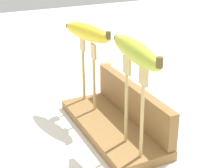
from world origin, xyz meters
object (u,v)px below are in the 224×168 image
Objects in this scene: fork_stand_left at (88,67)px; banana_raised_left at (87,32)px; fork_stand_right at (134,99)px; banana_raised_right at (135,51)px; fork_fallen_near at (120,61)px.

banana_raised_left reaches higher than fork_stand_left.
banana_raised_left reaches higher than fork_stand_right.
banana_raised_right is at bearing 174.89° from fork_stand_right.
banana_raised_left is 0.45m from fork_fallen_near.
fork_stand_right is 0.97× the size of banana_raised_right.
banana_raised_left is 0.92× the size of fork_fallen_near.
banana_raised_left is 0.23m from banana_raised_right.
banana_raised_left is 0.87× the size of banana_raised_right.
banana_raised_right is at bearing -24.96° from fork_fallen_near.
banana_raised_right is 0.64m from fork_fallen_near.
banana_raised_right is (0.23, 0.00, 0.02)m from banana_raised_left.
banana_raised_left is at bearing -180.00° from fork_stand_right.
fork_stand_right is at bearing -24.95° from fork_fallen_near.
banana_raised_right reaches higher than banana_raised_left.
banana_raised_left is (-0.00, -0.00, 0.09)m from fork_stand_left.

